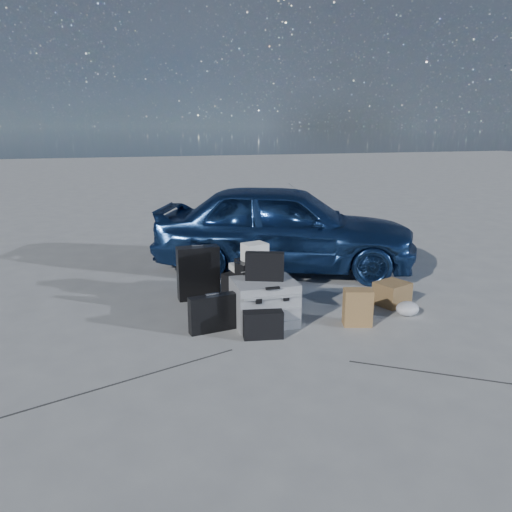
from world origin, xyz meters
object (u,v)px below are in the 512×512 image
Objects in this scene: briefcase at (213,313)px; cardboard_box at (392,293)px; suitcase_right at (256,285)px; car at (284,227)px; suitcase_left at (198,273)px; duffel_bag at (250,284)px; pelican_case at (264,302)px.

cardboard_box is at bearing -4.07° from briefcase.
cardboard_box is (1.50, -0.29, -0.15)m from suitcase_right.
car is at bearing 38.59° from suitcase_right.
suitcase_left is 0.76m from suitcase_right.
briefcase is at bearing -151.08° from duffel_bag.
cardboard_box is at bearing -134.72° from car.
duffel_bag is (-0.79, -1.02, -0.44)m from car.
car is at bearing 31.84° from suitcase_left.
suitcase_right is at bearing 168.99° from cardboard_box.
suitcase_left reaches higher than suitcase_right.
car reaches higher than suitcase_right.
suitcase_left is at bearing 78.94° from briefcase.
briefcase is 1.00m from suitcase_left.
suitcase_right reaches higher than pelican_case.
briefcase is 1.05m from duffel_bag.
pelican_case is (-0.88, -1.81, -0.38)m from car.
briefcase is 2.09m from cardboard_box.
car is 6.40× the size of suitcase_right.
suitcase_left is 0.62m from duffel_bag.
pelican_case is 1.31× the size of briefcase.
pelican_case is 0.79m from duffel_bag.
suitcase_right is at bearing -46.07° from suitcase_left.
pelican_case is 1.55m from cardboard_box.
pelican_case is at bearing -2.48° from briefcase.
car reaches higher than duffel_bag.
suitcase_right reaches higher than duffel_bag.
briefcase is at bearing -175.74° from cardboard_box.
duffel_bag is at bearing 154.71° from cardboard_box.
pelican_case is 1.00× the size of suitcase_left.
car is 2.05m from pelican_case.
pelican_case reaches higher than cardboard_box.
briefcase is 0.85× the size of suitcase_right.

